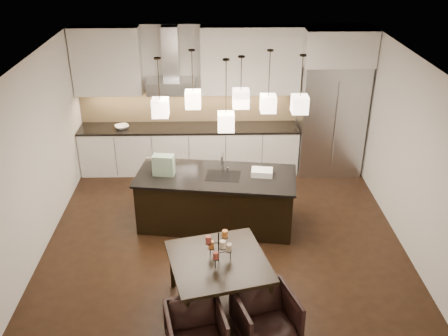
{
  "coord_description": "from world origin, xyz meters",
  "views": [
    {
      "loc": [
        -0.16,
        -6.52,
        4.55
      ],
      "look_at": [
        0.0,
        0.2,
        1.15
      ],
      "focal_mm": 40.0,
      "sensor_mm": 36.0,
      "label": 1
    }
  ],
  "objects_px": {
    "armchair_left": "(196,332)",
    "armchair_right": "(266,317)",
    "island_body": "(216,201)",
    "dining_table": "(219,283)",
    "refrigerator": "(331,119)"
  },
  "relations": [
    {
      "from": "armchair_left",
      "to": "dining_table",
      "type": "bearing_deg",
      "value": 58.68
    },
    {
      "from": "armchair_left",
      "to": "armchair_right",
      "type": "xyz_separation_m",
      "value": [
        0.82,
        0.21,
        0.01
      ]
    },
    {
      "from": "armchair_right",
      "to": "island_body",
      "type": "bearing_deg",
      "value": 84.8
    },
    {
      "from": "island_body",
      "to": "armchair_left",
      "type": "height_order",
      "value": "island_body"
    },
    {
      "from": "dining_table",
      "to": "armchair_right",
      "type": "relative_size",
      "value": 1.69
    },
    {
      "from": "dining_table",
      "to": "refrigerator",
      "type": "bearing_deg",
      "value": 46.25
    },
    {
      "from": "dining_table",
      "to": "armchair_right",
      "type": "distance_m",
      "value": 0.81
    },
    {
      "from": "refrigerator",
      "to": "dining_table",
      "type": "relative_size",
      "value": 1.82
    },
    {
      "from": "island_body",
      "to": "armchair_left",
      "type": "distance_m",
      "value": 2.76
    },
    {
      "from": "island_body",
      "to": "dining_table",
      "type": "distance_m",
      "value": 1.94
    },
    {
      "from": "armchair_left",
      "to": "refrigerator",
      "type": "bearing_deg",
      "value": 49.65
    },
    {
      "from": "dining_table",
      "to": "armchair_left",
      "type": "bearing_deg",
      "value": -123.01
    },
    {
      "from": "island_body",
      "to": "dining_table",
      "type": "xyz_separation_m",
      "value": [
        0.01,
        -1.94,
        -0.07
      ]
    },
    {
      "from": "armchair_right",
      "to": "armchair_left",
      "type": "bearing_deg",
      "value": 176.35
    },
    {
      "from": "refrigerator",
      "to": "island_body",
      "type": "distance_m",
      "value": 3.01
    }
  ]
}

